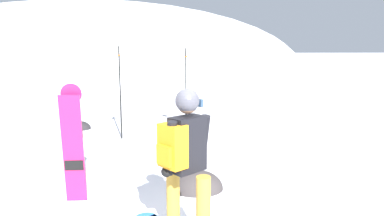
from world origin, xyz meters
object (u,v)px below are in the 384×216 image
Objects in this scene: snowboarder_main at (185,165)px; piste_marker_far at (186,85)px; rock_dark at (79,129)px; piste_marker_near at (120,86)px; rock_small at (197,189)px; spare_snowboard at (73,143)px.

piste_marker_far reaches higher than snowboarder_main.
piste_marker_far is 3.64× the size of rock_dark.
snowboarder_main is 0.77× the size of piste_marker_near.
rock_small is (1.56, -3.12, -1.26)m from piste_marker_near.
snowboarder_main is 5.04m from piste_marker_far.
piste_marker_far is (1.70, 3.84, 0.39)m from spare_snowboard.
piste_marker_near is at bearing 87.43° from spare_snowboard.
rock_small is at bearing -89.67° from piste_marker_far.
piste_marker_near reaches higher than snowboarder_main.
piste_marker_far is 2.74× the size of rock_small.
rock_dark is at bearing 165.70° from piste_marker_far.
spare_snowboard reaches higher than rock_small.
rock_small is at bearing 81.17° from snowboarder_main.
rock_dark is at bearing 123.96° from rock_small.
snowboarder_main is at bearing -98.83° from rock_small.
rock_small reaches higher than rock_dark.
spare_snowboard is 3.51m from piste_marker_near.
spare_snowboard is at bearing -76.36° from rock_dark.
rock_dark is at bearing 139.72° from piste_marker_near.
snowboarder_main reaches higher than spare_snowboard.
spare_snowboard is 0.76× the size of piste_marker_far.
snowboarder_main is 6.36m from rock_dark.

